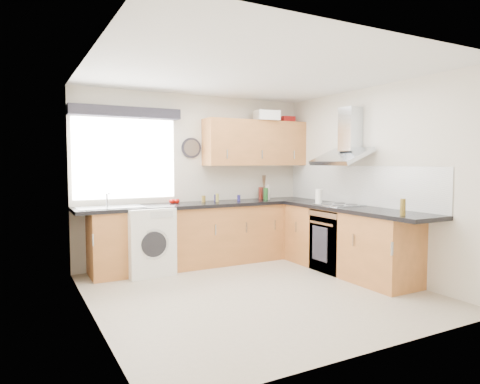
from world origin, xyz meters
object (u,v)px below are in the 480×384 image
extractor_hood (346,142)px  washing_machine (147,241)px  oven (338,240)px  upper_cabinets (256,143)px

extractor_hood → washing_machine: bearing=156.0°
oven → upper_cabinets: size_ratio=0.50×
extractor_hood → upper_cabinets: (-0.65, 1.33, 0.03)m
extractor_hood → washing_machine: 3.01m
oven → extractor_hood: size_ratio=1.09×
oven → washing_machine: 2.62m
extractor_hood → upper_cabinets: 1.48m
upper_cabinets → washing_machine: (-1.82, -0.23, -1.35)m
oven → upper_cabinets: upper_cabinets is taller
extractor_hood → upper_cabinets: upper_cabinets is taller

